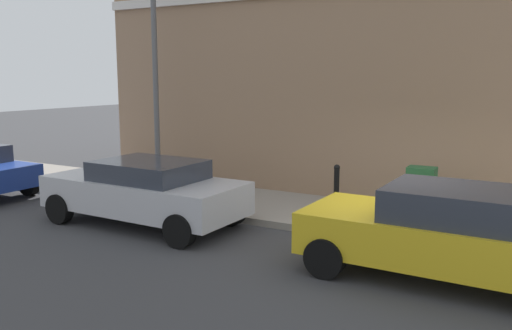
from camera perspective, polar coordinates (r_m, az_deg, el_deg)
The scene contains 8 objects.
ground at distance 9.87m, azimuth 13.26°, elevation -9.16°, with size 80.00×80.00×0.00m, color #38383A.
sidewalk at distance 14.13m, azimuth -8.53°, elevation -3.06°, with size 2.73×30.00×0.15m, color gray.
corner_building at distance 16.51m, azimuth 7.84°, elevation 13.26°, with size 6.24×11.16×8.46m.
car_yellow at distance 8.71m, azimuth 19.30°, elevation -6.73°, with size 1.99×4.22×1.46m.
car_silver at distance 11.49m, azimuth -11.68°, elevation -2.66°, with size 2.02×4.37×1.38m.
utility_cabinet at distance 11.39m, azimuth 17.05°, elevation -3.28°, with size 0.46×0.61×1.15m.
bollard_near_cabinet at distance 11.99m, azimuth 8.53°, elevation -2.23°, with size 0.14×0.14×1.04m.
lamppost at distance 14.39m, azimuth -10.64°, elevation 10.06°, with size 0.20×0.44×5.72m.
Camera 1 is at (-9.03, -2.52, 3.11)m, focal length 37.72 mm.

